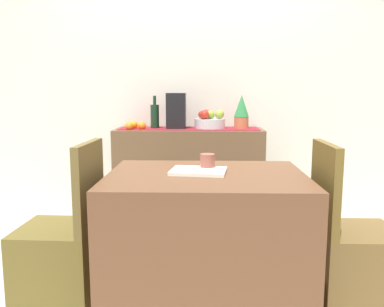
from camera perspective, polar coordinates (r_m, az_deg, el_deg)
The scene contains 21 objects.
ground_plane at distance 2.80m, azimuth -0.38°, elevation -15.98°, with size 6.40×6.40×0.02m, color beige.
room_wall_rear at distance 3.72m, azimuth 0.26°, elevation 11.68°, with size 6.40×0.06×2.70m, color silver.
sideboard_console at distance 3.54m, azimuth -0.41°, elevation -3.33°, with size 1.25×0.42×0.84m, color brown.
table_runner at distance 3.48m, azimuth -0.42°, elevation 3.51°, with size 1.17×0.32×0.01m, color maroon.
fruit_bowl at distance 3.47m, azimuth 2.49°, elevation 4.20°, with size 0.26×0.26×0.08m, color silver.
apple_front at distance 3.42m, azimuth 1.77°, elevation 5.43°, with size 0.07×0.07×0.07m, color red.
apple_upper at distance 3.54m, azimuth 2.02°, elevation 5.55°, with size 0.08×0.08×0.08m, color #A9362D.
apple_rear at distance 3.47m, azimuth 2.57°, elevation 5.44°, with size 0.07×0.07×0.07m, color olive.
apple_right at distance 3.47m, azimuth 3.86°, elevation 5.47°, with size 0.08×0.08×0.08m, color #8F9F38.
apple_left at distance 3.49m, azimuth 1.41°, elevation 5.43°, with size 0.07×0.07×0.07m, color #B13220.
wine_bottle at distance 3.49m, azimuth -5.20°, elevation 5.22°, with size 0.07×0.07×0.28m.
coffee_maker at distance 3.47m, azimuth -2.21°, elevation 5.93°, with size 0.16×0.18×0.30m, color black.
potted_plant at distance 3.48m, azimuth 6.90°, elevation 5.79°, with size 0.12×0.12×0.29m.
orange_loose_mid at distance 3.42m, azimuth -6.99°, elevation 3.87°, with size 0.07×0.07×0.07m, color orange.
orange_loose_end at distance 3.49m, azimuth -8.14°, elevation 3.97°, with size 0.07×0.07×0.07m, color orange.
orange_loose_near_bowl at distance 3.40m, azimuth -8.75°, elevation 3.80°, with size 0.07×0.07×0.07m, color orange.
dining_table at distance 2.20m, azimuth 1.95°, elevation -12.33°, with size 1.01×0.79×0.74m, color brown.
open_book at distance 2.11m, azimuth 0.91°, elevation -2.46°, with size 0.28×0.21×0.02m, color white.
coffee_cup at distance 2.18m, azimuth 2.17°, elevation -1.21°, with size 0.08×0.08×0.09m, color #924E3F.
chair_near_window at distance 2.36m, azimuth -17.64°, elevation -13.94°, with size 0.41×0.41×0.90m.
chair_by_corner at distance 2.37m, azimuth 21.45°, elevation -14.06°, with size 0.40×0.40×0.90m.
Camera 1 is at (0.09, -2.54, 1.16)m, focal length 38.36 mm.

